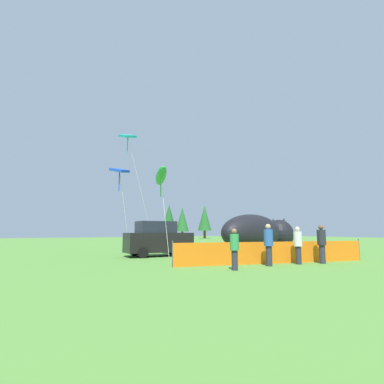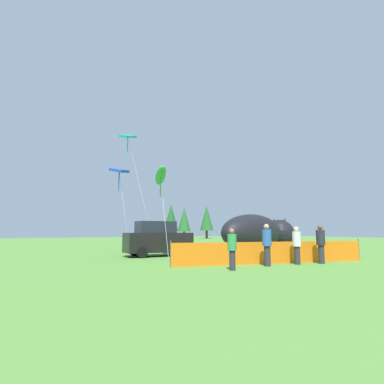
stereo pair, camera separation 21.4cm
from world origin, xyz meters
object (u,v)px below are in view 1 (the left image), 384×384
Objects in this scene: kite_green_fish at (161,176)px; parked_car at (158,239)px; inflatable_cat at (258,234)px; spectator_in_black_shirt at (234,247)px; spectator_in_blue_shirt at (269,243)px; kite_teal_diamond at (128,138)px; spectator_in_red_shirt at (298,244)px; folding_chair at (284,247)px; kite_blue_box at (120,172)px; spectator_in_white_shirt at (322,242)px.

parked_car is at bearing 111.09° from kite_green_fish.
inflatable_cat is 5.64× the size of spectator_in_black_shirt.
spectator_in_blue_shirt is 0.22× the size of kite_teal_diamond.
inflatable_cat is at bearing 4.77° from kite_green_fish.
spectator_in_black_shirt is 3.84m from spectator_in_red_shirt.
folding_chair is 0.15× the size of kite_blue_box.
inflatable_cat is at bearing 67.08° from spectator_in_white_shirt.
spectator_in_blue_shirt is (-2.90, 0.49, 0.01)m from spectator_in_white_shirt.
spectator_in_red_shirt is 0.31× the size of kite_blue_box.
kite_blue_box is at bearing 49.68° from folding_chair.
kite_blue_box is at bearing 148.65° from kite_green_fish.
kite_teal_diamond is (-6.25, 10.33, 6.91)m from spectator_in_white_shirt.
inflatable_cat is 11.65m from spectator_in_black_shirt.
inflatable_cat is 4.99× the size of spectator_in_blue_shirt.
folding_chair is at bearing -34.79° from kite_teal_diamond.
kite_teal_diamond reaches higher than inflatable_cat.
parked_car is at bearing -67.08° from kite_teal_diamond.
spectator_in_black_shirt is 5.06m from spectator_in_white_shirt.
kite_teal_diamond is 1.51× the size of kite_green_fish.
spectator_in_blue_shirt is 0.33× the size of kite_green_fish.
kite_blue_box is (-2.21, 1.34, 0.29)m from kite_green_fish.
kite_blue_box is at bearing 117.65° from spectator_in_blue_shirt.
inflatable_cat is at bearing -34.21° from folding_chair.
spectator_in_red_shirt is (-3.44, -4.11, 0.43)m from folding_chair.
kite_teal_diamond reaches higher than spectator_in_black_shirt.
spectator_in_blue_shirt is (2.18, -7.08, -0.03)m from parked_car.
inflatable_cat is 9.90m from spectator_in_blue_shirt.
spectator_in_red_shirt is at bearing -139.26° from inflatable_cat.
spectator_in_black_shirt is at bearing -83.34° from kite_teal_diamond.
folding_chair is 4.99m from spectator_in_white_shirt.
kite_teal_diamond is 1.52× the size of kite_blue_box.
spectator_in_black_shirt is at bearing -155.10° from inflatable_cat.
kite_blue_box is (-9.44, 4.29, 4.67)m from folding_chair.
kite_teal_diamond is at bearing 108.80° from spectator_in_blue_shirt.
kite_green_fish is 2.60m from kite_blue_box.
spectator_in_red_shirt is 0.20× the size of kite_teal_diamond.
parked_car is 2.37× the size of spectator_in_red_shirt.
parked_car is 7.41m from spectator_in_blue_shirt.
spectator_in_blue_shirt is at bearing 174.70° from spectator_in_red_shirt.
kite_green_fish is (0.04, 7.28, 4.00)m from spectator_in_black_shirt.
spectator_in_white_shirt is 0.99× the size of spectator_in_blue_shirt.
inflatable_cat is 11.36m from kite_blue_box.
spectator_in_white_shirt reaches higher than spectator_in_red_shirt.
kite_teal_diamond reaches higher than spectator_in_blue_shirt.
spectator_in_white_shirt is at bearing -15.34° from spectator_in_red_shirt.
spectator_in_white_shirt is 12.09m from kite_blue_box.
spectator_in_red_shirt is at bearing -61.78° from kite_green_fish.
folding_chair is at bearing 50.11° from spectator_in_red_shirt.
folding_chair is at bearing -20.85° from parked_car.
inflatable_cat is (1.21, 3.66, 0.76)m from folding_chair.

